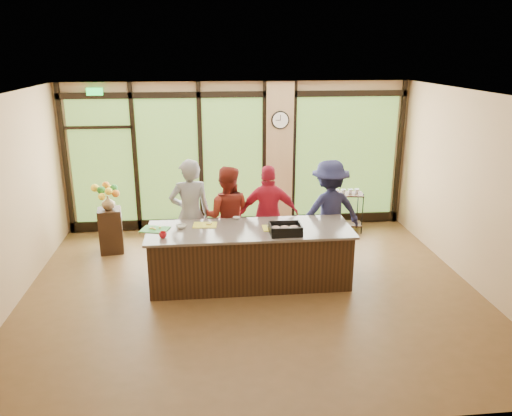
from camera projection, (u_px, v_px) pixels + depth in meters
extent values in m
plane|color=brown|center=(252.00, 290.00, 7.79)|extent=(7.00, 7.00, 0.00)
plane|color=white|center=(251.00, 95.00, 6.88)|extent=(7.00, 7.00, 0.00)
plane|color=tan|center=(238.00, 157.00, 10.18)|extent=(7.00, 0.00, 7.00)
plane|color=tan|center=(3.00, 206.00, 6.99)|extent=(0.00, 6.00, 6.00)
plane|color=tan|center=(477.00, 192.00, 7.68)|extent=(0.00, 6.00, 6.00)
cube|color=tan|center=(279.00, 156.00, 10.20)|extent=(0.55, 0.12, 3.00)
cube|color=black|center=(237.00, 94.00, 9.75)|extent=(6.90, 0.08, 0.12)
cube|color=black|center=(238.00, 221.00, 10.55)|extent=(6.90, 0.08, 0.20)
cube|color=#19D83F|center=(95.00, 92.00, 9.41)|extent=(0.30, 0.04, 0.14)
cube|color=#426724|center=(102.00, 162.00, 9.90)|extent=(1.20, 0.02, 2.50)
cube|color=#426724|center=(168.00, 161.00, 10.03)|extent=(1.20, 0.02, 2.50)
cube|color=#426724|center=(233.00, 160.00, 10.15)|extent=(1.20, 0.02, 2.50)
cube|color=#426724|center=(345.00, 157.00, 10.39)|extent=(2.10, 0.02, 2.50)
cube|color=black|center=(65.00, 161.00, 9.79)|extent=(0.08, 0.08, 3.00)
cube|color=black|center=(135.00, 159.00, 9.93)|extent=(0.08, 0.08, 3.00)
cube|color=black|center=(201.00, 158.00, 10.06)|extent=(0.08, 0.08, 3.00)
cube|color=black|center=(265.00, 157.00, 10.18)|extent=(0.08, 0.08, 3.00)
cube|color=black|center=(294.00, 156.00, 10.24)|extent=(0.08, 0.08, 3.00)
cube|color=black|center=(399.00, 154.00, 10.46)|extent=(0.08, 0.08, 3.00)
cube|color=black|center=(250.00, 257.00, 7.94)|extent=(3.10, 1.00, 0.88)
cube|color=slate|center=(250.00, 230.00, 7.80)|extent=(3.20, 1.10, 0.04)
cylinder|color=black|center=(280.00, 120.00, 9.91)|extent=(0.36, 0.04, 0.36)
cylinder|color=white|center=(280.00, 120.00, 9.89)|extent=(0.31, 0.01, 0.31)
cube|color=black|center=(280.00, 118.00, 9.87)|extent=(0.01, 0.00, 0.11)
cube|color=black|center=(278.00, 120.00, 9.88)|extent=(0.09, 0.00, 0.01)
imported|color=gray|center=(190.00, 214.00, 8.36)|extent=(0.76, 0.56, 1.90)
imported|color=maroon|center=(227.00, 216.00, 8.52)|extent=(0.95, 0.80, 1.75)
imported|color=#AE1A31|center=(269.00, 215.00, 8.58)|extent=(1.05, 0.50, 1.75)
imported|color=#1B1D3D|center=(329.00, 212.00, 8.65)|extent=(1.27, 0.87, 1.82)
cube|color=black|center=(285.00, 231.00, 7.56)|extent=(0.48, 0.38, 0.08)
imported|color=silver|center=(289.00, 226.00, 7.77)|extent=(0.37, 0.37, 0.09)
cube|color=#338D33|center=(155.00, 229.00, 7.74)|extent=(0.48, 0.41, 0.01)
cube|color=yellow|center=(205.00, 225.00, 7.94)|extent=(0.40, 0.31, 0.01)
cube|color=yellow|center=(275.00, 228.00, 7.81)|extent=(0.38, 0.29, 0.01)
imported|color=silver|center=(181.00, 227.00, 7.81)|extent=(0.21, 0.21, 0.05)
imported|color=silver|center=(272.00, 227.00, 7.80)|extent=(0.20, 0.20, 0.05)
imported|color=silver|center=(236.00, 218.00, 8.24)|extent=(0.15, 0.15, 0.03)
imported|color=#B0111D|center=(163.00, 235.00, 7.40)|extent=(0.15, 0.15, 0.09)
cube|color=black|center=(111.00, 230.00, 9.17)|extent=(0.47, 0.47, 0.83)
imported|color=brown|center=(108.00, 203.00, 9.01)|extent=(0.27, 0.27, 0.25)
cube|color=black|center=(345.00, 224.00, 10.26)|extent=(0.71, 0.48, 0.03)
cube|color=black|center=(346.00, 194.00, 10.07)|extent=(0.71, 0.48, 0.03)
cylinder|color=black|center=(333.00, 215.00, 9.99)|extent=(0.02, 0.02, 0.85)
cylinder|color=black|center=(362.00, 214.00, 10.05)|extent=(0.02, 0.02, 0.85)
cylinder|color=black|center=(329.00, 210.00, 10.31)|extent=(0.02, 0.02, 0.85)
cylinder|color=black|center=(357.00, 209.00, 10.37)|extent=(0.02, 0.02, 0.85)
imported|color=silver|center=(337.00, 192.00, 10.03)|extent=(0.11, 0.11, 0.09)
imported|color=silver|center=(343.00, 191.00, 10.04)|extent=(0.11, 0.11, 0.09)
imported|color=silver|center=(350.00, 191.00, 10.06)|extent=(0.11, 0.11, 0.09)
imported|color=silver|center=(357.00, 191.00, 10.07)|extent=(0.11, 0.11, 0.09)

